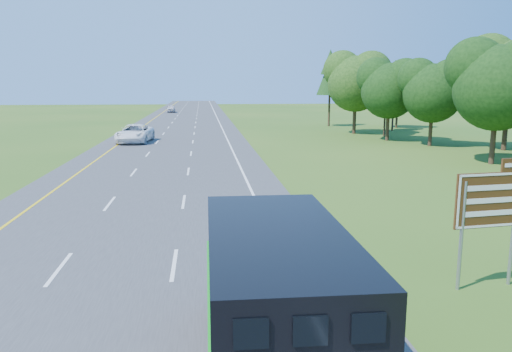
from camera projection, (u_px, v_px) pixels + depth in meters
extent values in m
cube|color=#38383A|center=(176.00, 139.00, 54.38)|extent=(15.00, 260.00, 0.04)
cube|color=yellow|center=(125.00, 139.00, 53.80)|extent=(0.15, 260.00, 0.01)
cube|color=white|center=(227.00, 138.00, 54.95)|extent=(0.15, 260.00, 0.01)
cylinder|color=black|center=(217.00, 298.00, 12.60)|extent=(0.34, 1.05, 1.04)
cylinder|color=black|center=(295.00, 295.00, 12.80)|extent=(0.34, 1.05, 1.04)
cube|color=black|center=(257.00, 255.00, 12.40)|extent=(2.34, 1.72, 1.80)
cube|color=black|center=(253.00, 227.00, 13.17)|extent=(2.09, 0.07, 0.57)
cube|color=black|center=(277.00, 301.00, 8.80)|extent=(2.41, 5.52, 2.61)
cube|color=#089F14|center=(209.00, 297.00, 8.66)|extent=(0.08, 5.50, 0.28)
cube|color=#089F14|center=(344.00, 291.00, 8.89)|extent=(0.08, 5.50, 0.28)
cube|color=black|center=(251.00, 334.00, 5.86)|extent=(0.43, 0.04, 0.38)
cube|color=black|center=(310.00, 331.00, 5.93)|extent=(0.43, 0.04, 0.38)
cube|color=black|center=(368.00, 328.00, 6.00)|extent=(0.43, 0.04, 0.38)
imported|color=white|center=(135.00, 133.00, 51.08)|extent=(3.59, 6.81, 1.83)
imported|color=#B8B8BF|center=(171.00, 109.00, 106.04)|extent=(2.12, 4.65, 1.55)
cylinder|color=gray|center=(461.00, 236.00, 14.23)|extent=(0.11, 0.11, 3.22)
cube|color=#48270F|center=(491.00, 200.00, 14.24)|extent=(2.24, 0.33, 1.61)
cube|color=white|center=(491.00, 200.00, 14.20)|extent=(2.13, 0.26, 1.54)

